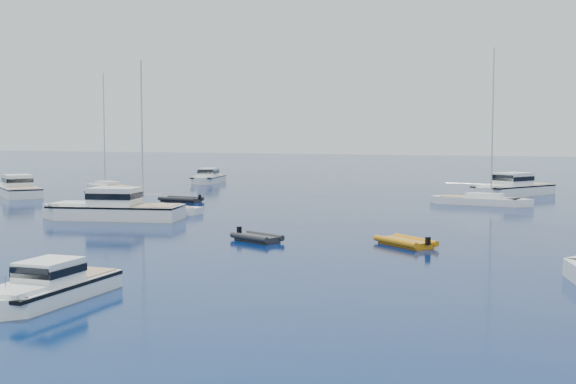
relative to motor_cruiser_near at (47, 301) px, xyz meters
The scene contains 12 objects.
ground 3.15m from the motor_cruiser_near, 81.32° to the left, with size 400.00×400.00×0.00m, color navy.
motor_cruiser_near is the anchor object (origin of this frame).
motor_cruiser_centre 28.88m from the motor_cruiser_near, 120.32° to the left, with size 3.60×11.77×3.09m, color white, non-canonical shape.
motor_cruiser_far_l 53.59m from the motor_cruiser_near, 132.84° to the left, with size 3.34×10.92×2.87m, color white, non-canonical shape.
motor_cruiser_distant 60.52m from the motor_cruiser_near, 79.48° to the left, with size 3.57×11.67×3.06m, color white, non-canonical shape.
motor_cruiser_horizon 71.68m from the motor_cruiser_near, 113.25° to the left, with size 2.88×9.42×2.47m, color silver, non-canonical shape.
sailboat_mid_l 30.93m from the motor_cruiser_near, 114.62° to the left, with size 2.23×8.58×12.61m, color white, non-canonical shape.
sailboat_centre 48.71m from the motor_cruiser_near, 78.72° to the left, with size 2.60×10.01×14.72m, color white, non-canonical shape.
sailboat_far_l 59.24m from the motor_cruiser_near, 123.11° to the left, with size 2.46×9.45×13.90m, color white, non-canonical shape.
tender_yellow 21.95m from the motor_cruiser_near, 64.81° to the left, with size 2.18×4.04×0.95m, color #C2740B, non-canonical shape.
tender_grey_near 18.24m from the motor_cruiser_near, 88.09° to the left, with size 1.90×3.42×0.95m, color black, non-canonical shape.
tender_grey_far 43.58m from the motor_cruiser_near, 113.43° to the left, with size 2.27×4.25×0.95m, color black, non-canonical shape.
Camera 1 is at (19.36, -26.81, 6.52)m, focal length 47.99 mm.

